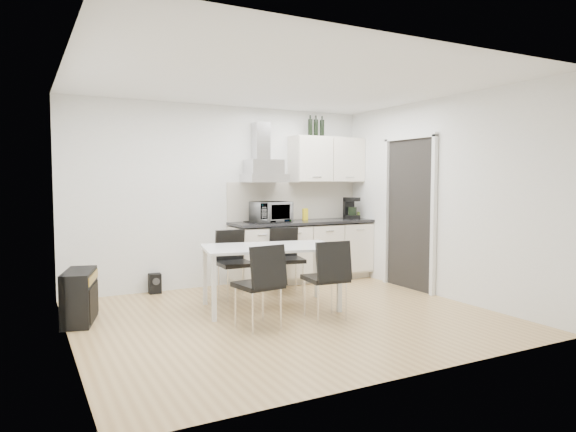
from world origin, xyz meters
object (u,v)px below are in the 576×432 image
at_px(chair_far_left, 235,265).
at_px(chair_near_right, 325,279).
at_px(chair_far_right, 287,261).
at_px(floor_speaker, 155,283).
at_px(guitar_amp, 79,297).
at_px(chair_near_left, 258,286).
at_px(kitchenette, 304,226).
at_px(dining_table, 270,252).

bearing_deg(chair_far_left, chair_near_right, 111.17).
bearing_deg(chair_far_right, floor_speaker, -14.18).
relative_size(chair_far_left, floor_speaker, 3.29).
distance_m(guitar_amp, floor_speaker, 1.51).
bearing_deg(floor_speaker, chair_near_left, -70.70).
height_order(chair_far_right, guitar_amp, chair_far_right).
relative_size(kitchenette, chair_near_left, 2.86).
xyz_separation_m(kitchenette, dining_table, (-1.19, -1.29, -0.15)).
distance_m(chair_near_right, guitar_amp, 2.66).
xyz_separation_m(chair_near_right, guitar_amp, (-2.42, 1.09, -0.16)).
relative_size(guitar_amp, floor_speaker, 2.72).
relative_size(chair_near_left, chair_near_right, 1.00).
distance_m(chair_near_left, chair_near_right, 0.81).
xyz_separation_m(dining_table, chair_far_left, (-0.18, 0.67, -0.24)).
distance_m(chair_far_left, chair_near_right, 1.46).
relative_size(dining_table, guitar_amp, 2.34).
height_order(dining_table, floor_speaker, dining_table).
height_order(kitchenette, dining_table, kitchenette).
distance_m(kitchenette, chair_near_left, 2.61).
bearing_deg(kitchenette, chair_far_right, -133.99).
xyz_separation_m(guitar_amp, floor_speaker, (1.05, 1.06, -0.15)).
bearing_deg(chair_far_right, kitchenette, -121.56).
bearing_deg(floor_speaker, chair_far_left, -37.86).
bearing_deg(chair_far_left, chair_near_left, 78.41).
bearing_deg(floor_speaker, chair_near_right, -52.99).
distance_m(kitchenette, chair_far_left, 1.55).
xyz_separation_m(chair_far_left, chair_near_right, (0.51, -1.37, 0.00)).
relative_size(chair_near_right, floor_speaker, 3.29).
height_order(chair_near_right, guitar_amp, chair_near_right).
height_order(kitchenette, floor_speaker, kitchenette).
xyz_separation_m(chair_far_left, guitar_amp, (-1.91, -0.28, -0.16)).
xyz_separation_m(kitchenette, chair_near_left, (-1.66, -1.97, -0.39)).
distance_m(kitchenette, chair_near_right, 2.20).
height_order(chair_near_left, floor_speaker, chair_near_left).
height_order(chair_near_left, guitar_amp, chair_near_left).
height_order(dining_table, chair_near_left, chair_near_left).
distance_m(chair_far_right, floor_speaker, 1.82).
xyz_separation_m(kitchenette, guitar_amp, (-3.28, -0.90, -0.55)).
distance_m(chair_far_left, guitar_amp, 1.94).
bearing_deg(chair_far_left, floor_speaker, -41.74).
bearing_deg(chair_far_right, chair_near_left, 64.43).
height_order(chair_far_left, guitar_amp, chair_far_left).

